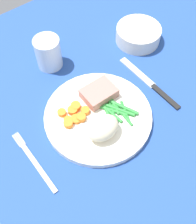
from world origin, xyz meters
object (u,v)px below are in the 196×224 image
(knife, at_px, (150,84))
(water_glass, at_px, (49,55))
(fork, at_px, (34,162))
(salad_bowl, at_px, (138,34))
(dinner_plate, at_px, (98,116))
(meat_portion, at_px, (99,93))

(knife, xyz_separation_m, water_glass, (-0.16, 0.21, 0.03))
(fork, distance_m, salad_bowl, 0.44)
(dinner_plate, xyz_separation_m, knife, (0.17, -0.00, -0.01))
(dinner_plate, relative_size, water_glass, 2.98)
(meat_portion, distance_m, water_glass, 0.17)
(salad_bowl, bearing_deg, knife, -121.06)
(salad_bowl, bearing_deg, water_glass, 162.64)
(knife, distance_m, water_glass, 0.27)
(dinner_plate, distance_m, fork, 0.17)
(meat_portion, height_order, fork, meat_portion)
(dinner_plate, relative_size, meat_portion, 3.21)
(water_glass, bearing_deg, knife, -53.07)
(knife, bearing_deg, dinner_plate, 177.80)
(knife, bearing_deg, water_glass, 125.72)
(meat_portion, xyz_separation_m, knife, (0.13, -0.04, -0.03))
(water_glass, relative_size, salad_bowl, 0.67)
(meat_portion, height_order, knife, meat_portion)
(knife, height_order, water_glass, water_glass)
(fork, relative_size, water_glass, 2.00)
(water_glass, distance_m, salad_bowl, 0.26)
(meat_portion, relative_size, salad_bowl, 0.62)
(knife, bearing_deg, fork, 178.74)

